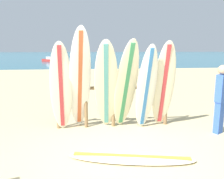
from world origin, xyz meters
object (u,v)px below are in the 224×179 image
at_px(surfboard_leaning_center_left, 106,87).
at_px(beachgoer_standing, 221,96).
at_px(surfboard_rack, 113,100).
at_px(surfboard_leaning_center, 126,86).
at_px(small_boat_offshore, 50,60).
at_px(surfboard_leaning_right, 164,85).
at_px(surfboard_leaning_left, 80,81).
at_px(surfboard_leaning_center_right, 146,88).
at_px(surfboard_lying_on_sand, 131,157).
at_px(surfboard_leaning_far_left, 61,88).

height_order(surfboard_leaning_center_left, beachgoer_standing, surfboard_leaning_center_left).
distance_m(surfboard_rack, surfboard_leaning_center, 0.60).
bearing_deg(small_boat_offshore, surfboard_leaning_center_left, -78.61).
xyz_separation_m(surfboard_leaning_center_left, small_boat_offshore, (-5.69, 28.28, -0.85)).
distance_m(beachgoer_standing, small_boat_offshore, 29.87).
distance_m(surfboard_rack, surfboard_leaning_center_left, 0.58).
relative_size(surfboard_leaning_right, beachgoer_standing, 1.34).
distance_m(surfboard_leaning_center, small_boat_offshore, 28.94).
bearing_deg(surfboard_leaning_right, surfboard_leaning_left, -179.60).
relative_size(surfboard_leaning_center_right, surfboard_leaning_right, 0.96).
bearing_deg(surfboard_rack, surfboard_leaning_center_right, -26.98).
xyz_separation_m(surfboard_rack, surfboard_lying_on_sand, (0.12, -1.83, -0.67)).
height_order(surfboard_leaning_far_left, surfboard_leaning_right, surfboard_leaning_right).
bearing_deg(beachgoer_standing, surfboard_rack, 162.75).
height_order(surfboard_leaning_right, small_boat_offshore, surfboard_leaning_right).
bearing_deg(surfboard_lying_on_sand, beachgoer_standing, 24.88).
height_order(surfboard_leaning_center_right, surfboard_lying_on_sand, surfboard_leaning_center_right).
distance_m(surfboard_leaning_left, surfboard_lying_on_sand, 2.20).
bearing_deg(small_boat_offshore, surfboard_leaning_center_right, -76.76).
height_order(surfboard_leaning_left, surfboard_leaning_center_left, surfboard_leaning_left).
height_order(surfboard_leaning_center, surfboard_lying_on_sand, surfboard_leaning_center).
xyz_separation_m(surfboard_leaning_far_left, surfboard_leaning_right, (2.50, 0.03, 0.01)).
relative_size(surfboard_rack, surfboard_leaning_center_right, 1.37).
distance_m(surfboard_leaning_center, surfboard_leaning_center_right, 0.50).
distance_m(surfboard_leaning_center, beachgoer_standing, 2.22).
bearing_deg(surfboard_leaning_center_left, surfboard_leaning_left, 171.18).
bearing_deg(surfboard_leaning_right, surfboard_leaning_center_right, -164.40).
height_order(surfboard_leaning_center_right, small_boat_offshore, surfboard_leaning_center_right).
relative_size(surfboard_leaning_center_left, surfboard_leaning_right, 1.01).
bearing_deg(surfboard_leaning_right, surfboard_leaning_center, -174.20).
relative_size(surfboard_leaning_far_left, surfboard_leaning_center_left, 0.98).
xyz_separation_m(surfboard_leaning_far_left, surfboard_leaning_center_right, (2.03, -0.11, -0.03)).
distance_m(surfboard_leaning_center_right, small_boat_offshore, 29.08).
height_order(surfboard_leaning_far_left, surfboard_leaning_left, surfboard_leaning_left).
bearing_deg(beachgoer_standing, surfboard_leaning_center, 169.42).
relative_size(surfboard_leaning_far_left, surfboard_lying_on_sand, 0.91).
bearing_deg(surfboard_leaning_left, surfboard_leaning_right, 0.40).
distance_m(surfboard_rack, small_boat_offshore, 28.54).
relative_size(surfboard_leaning_far_left, surfboard_leaning_center, 0.97).
xyz_separation_m(surfboard_leaning_center, surfboard_lying_on_sand, (-0.14, -1.48, -1.08)).
bearing_deg(surfboard_leaning_left, beachgoer_standing, -8.54).
bearing_deg(surfboard_lying_on_sand, surfboard_leaning_center_left, 102.72).
distance_m(surfboard_leaning_far_left, beachgoer_standing, 3.74).
bearing_deg(surfboard_rack, surfboard_leaning_center_left, -120.12).
distance_m(surfboard_leaning_center_left, beachgoer_standing, 2.69).
height_order(surfboard_lying_on_sand, small_boat_offshore, small_boat_offshore).
bearing_deg(surfboard_leaning_center_left, surfboard_leaning_center_right, -1.34).
bearing_deg(surfboard_leaning_right, small_boat_offshore, 104.22).
relative_size(surfboard_leaning_left, surfboard_leaning_right, 1.14).
bearing_deg(beachgoer_standing, surfboard_leaning_right, 157.33).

